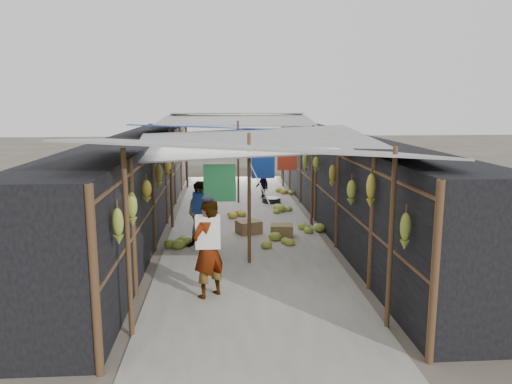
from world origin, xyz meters
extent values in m
plane|color=#6B6356|center=(0.00, 0.00, 0.00)|extent=(80.00, 80.00, 0.00)
cube|color=#9E998E|center=(0.00, 6.50, 0.01)|extent=(3.60, 16.00, 0.02)
cube|color=black|center=(-2.70, 6.50, 1.15)|extent=(1.40, 15.00, 2.30)
cube|color=black|center=(2.70, 6.50, 1.15)|extent=(1.40, 15.00, 2.30)
cube|color=olive|center=(0.12, 5.24, 0.16)|extent=(0.67, 0.61, 0.33)
cube|color=olive|center=(0.88, 4.86, 0.16)|extent=(0.58, 0.49, 0.32)
cube|color=olive|center=(-0.53, 11.67, 0.13)|extent=(0.50, 0.47, 0.26)
cylinder|color=black|center=(1.05, 8.95, 0.09)|extent=(0.59, 0.59, 0.18)
imported|color=silver|center=(-0.77, 1.31, 0.82)|extent=(0.71, 0.69, 1.64)
imported|color=navy|center=(-0.96, 4.17, 0.74)|extent=(0.78, 0.63, 1.49)
imported|color=#504C45|center=(0.82, 9.77, 0.49)|extent=(0.63, 0.73, 0.98)
cylinder|color=brown|center=(-1.80, 0.00, 1.30)|extent=(0.07, 0.07, 2.60)
cylinder|color=brown|center=(1.80, 0.00, 1.30)|extent=(0.07, 0.07, 2.60)
cylinder|color=brown|center=(0.00, 3.00, 1.30)|extent=(0.07, 0.07, 2.60)
cylinder|color=brown|center=(-1.80, 6.00, 1.30)|extent=(0.07, 0.07, 2.60)
cylinder|color=brown|center=(1.80, 6.00, 1.30)|extent=(0.07, 0.07, 2.60)
cylinder|color=brown|center=(0.00, 9.00, 1.30)|extent=(0.07, 0.07, 2.60)
cylinder|color=brown|center=(-1.80, 12.00, 1.30)|extent=(0.07, 0.07, 2.60)
cylinder|color=brown|center=(1.80, 12.00, 1.30)|extent=(0.07, 0.07, 2.60)
cube|color=gray|center=(0.00, 1.00, 2.50)|extent=(5.21, 3.19, 0.52)
cube|color=gray|center=(0.20, 4.20, 2.35)|extent=(5.23, 3.73, 0.50)
cube|color=navy|center=(-0.10, 7.50, 2.45)|extent=(5.40, 3.60, 0.41)
cube|color=gray|center=(0.00, 10.80, 2.55)|extent=(5.37, 3.66, 0.27)
cube|color=gray|center=(0.10, 13.20, 2.65)|extent=(5.00, 1.99, 0.24)
cylinder|color=brown|center=(-2.00, 6.50, 2.05)|extent=(0.06, 15.00, 0.06)
cylinder|color=brown|center=(2.00, 6.50, 2.05)|extent=(0.06, 15.00, 0.06)
cylinder|color=gray|center=(0.00, 6.50, 2.05)|extent=(0.02, 15.00, 0.02)
cube|color=#A83019|center=(1.15, 6.05, 1.75)|extent=(0.50, 0.03, 0.60)
cube|color=#277642|center=(-0.57, 2.61, 1.70)|extent=(0.60, 0.03, 0.70)
cube|color=#183DA2|center=(0.45, 5.07, 1.72)|extent=(0.55, 0.03, 0.65)
cube|color=navy|center=(-0.56, 11.12, 1.75)|extent=(0.65, 0.03, 0.60)
ellipsoid|color=olive|center=(-1.88, -0.17, 1.60)|extent=(0.15, 0.13, 0.49)
ellipsoid|color=olive|center=(-1.88, 0.85, 1.61)|extent=(0.17, 0.15, 0.52)
ellipsoid|color=olive|center=(-1.88, 2.39, 1.59)|extent=(0.18, 0.15, 0.42)
ellipsoid|color=olive|center=(-1.88, 4.21, 1.60)|extent=(0.15, 0.13, 0.55)
ellipsoid|color=olive|center=(-1.88, 5.91, 1.57)|extent=(0.20, 0.17, 0.46)
ellipsoid|color=olive|center=(-1.88, 7.61, 1.66)|extent=(0.15, 0.12, 0.59)
ellipsoid|color=olive|center=(-1.88, 9.10, 1.58)|extent=(0.17, 0.14, 0.49)
ellipsoid|color=olive|center=(-1.88, 10.63, 1.77)|extent=(0.18, 0.15, 0.45)
ellipsoid|color=olive|center=(-1.88, 11.97, 1.49)|extent=(0.18, 0.16, 0.59)
ellipsoid|color=olive|center=(-1.88, 13.32, 1.65)|extent=(0.14, 0.12, 0.40)
ellipsoid|color=olive|center=(1.88, -0.30, 1.50)|extent=(0.14, 0.12, 0.51)
ellipsoid|color=olive|center=(1.88, 1.27, 1.76)|extent=(0.16, 0.13, 0.57)
ellipsoid|color=olive|center=(1.88, 2.46, 1.51)|extent=(0.18, 0.15, 0.49)
ellipsoid|color=olive|center=(1.88, 4.07, 1.59)|extent=(0.15, 0.13, 0.51)
ellipsoid|color=olive|center=(1.88, 5.94, 1.60)|extent=(0.18, 0.15, 0.41)
ellipsoid|color=olive|center=(1.88, 7.54, 1.46)|extent=(0.16, 0.14, 0.58)
ellipsoid|color=olive|center=(1.88, 8.61, 1.84)|extent=(0.18, 0.16, 0.39)
ellipsoid|color=olive|center=(1.88, 10.38, 1.56)|extent=(0.16, 0.14, 0.51)
ellipsoid|color=olive|center=(1.88, 11.53, 1.57)|extent=(0.16, 0.13, 0.51)
ellipsoid|color=olive|center=(1.88, 13.13, 1.54)|extent=(0.15, 0.13, 0.51)
ellipsoid|color=olive|center=(1.70, 10.55, 0.11)|extent=(0.45, 0.38, 0.23)
ellipsoid|color=olive|center=(1.24, 7.63, 0.16)|extent=(0.63, 0.54, 0.31)
ellipsoid|color=olive|center=(-0.13, 7.02, 0.13)|extent=(0.54, 0.46, 0.27)
ellipsoid|color=olive|center=(0.73, 4.28, 0.17)|extent=(0.67, 0.57, 0.34)
ellipsoid|color=olive|center=(1.69, 5.38, 0.13)|extent=(0.50, 0.43, 0.25)
ellipsoid|color=olive|center=(-1.62, 4.14, 0.14)|extent=(0.54, 0.46, 0.27)
camera|label=1|loc=(-0.54, -6.53, 3.19)|focal=35.00mm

